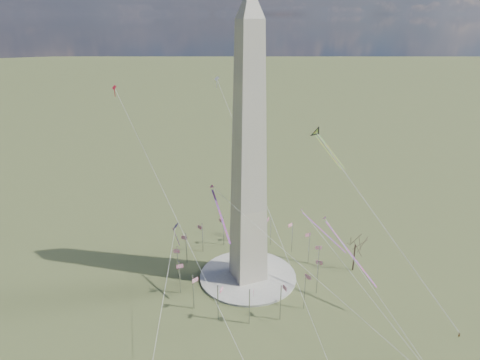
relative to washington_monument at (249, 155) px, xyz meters
name	(u,v)px	position (x,y,z in m)	size (l,w,h in m)	color
ground	(248,277)	(0.00, 0.00, -47.95)	(2000.00, 2000.00, 0.00)	#4C542A
plaza	(248,276)	(0.00, 0.00, -47.55)	(36.00, 36.00, 0.80)	beige
washington_monument	(249,155)	(0.00, 0.00, 0.00)	(15.56, 15.56, 100.00)	beige
flagpole_ring	(248,260)	(0.00, 0.00, -40.68)	(54.40, 54.40, 13.00)	#B4B7BA
tree_near	(356,243)	(39.26, -11.09, -36.07)	(9.52, 9.52, 16.67)	#402C26
person_east	(459,335)	(46.90, -53.99, -47.12)	(0.61, 0.40, 1.67)	gray
kite_delta_black	(318,135)	(35.33, 13.39, 0.08)	(8.02, 17.02, 13.85)	black
kite_diamond_purple	(176,229)	(-24.07, 9.82, -27.59)	(2.77, 3.36, 9.83)	navy
kite_streamer_left	(341,241)	(25.78, -19.90, -27.63)	(7.59, 23.81, 16.67)	red
kite_streamer_mid	(218,207)	(-11.98, -2.00, -16.01)	(1.83, 19.38, 13.30)	red
kite_streamer_right	(317,226)	(29.29, 0.38, -32.27)	(11.99, 17.42, 13.76)	red
kite_small_red	(114,89)	(-36.94, 40.04, 18.52)	(1.58, 1.51, 4.46)	red
kite_small_white	(217,80)	(6.75, 50.28, 18.11)	(1.62, 1.92, 5.14)	silver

